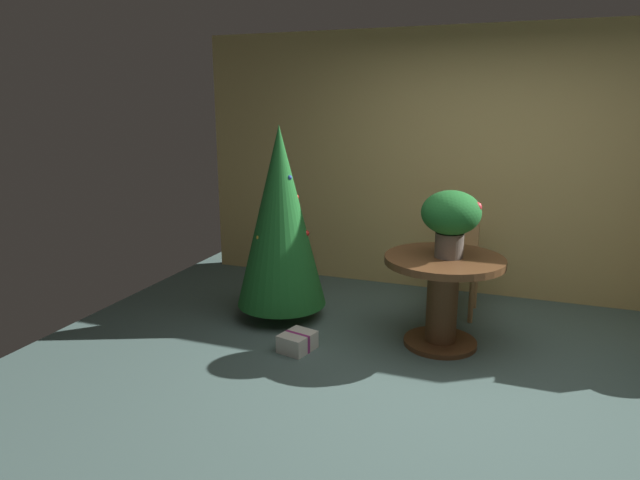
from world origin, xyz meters
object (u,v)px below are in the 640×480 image
round_dining_table (443,288)px  wooden_chair_far (456,255)px  gift_box_cream (297,342)px  flower_vase (451,216)px  holiday_tree (280,217)px

round_dining_table → wooden_chair_far: 0.83m
wooden_chair_far → gift_box_cream: 1.74m
wooden_chair_far → gift_box_cream: bearing=-128.1°
round_dining_table → wooden_chair_far: wooden_chair_far is taller
flower_vase → wooden_chair_far: 0.97m
holiday_tree → gift_box_cream: holiday_tree is taller
flower_vase → holiday_tree: 1.47m
holiday_tree → round_dining_table: bearing=-4.1°
round_dining_table → holiday_tree: bearing=175.9°
round_dining_table → wooden_chair_far: bearing=90.0°
wooden_chair_far → round_dining_table: bearing=-90.0°
wooden_chair_far → gift_box_cream: size_ratio=3.04×
flower_vase → wooden_chair_far: flower_vase is taller
gift_box_cream → holiday_tree: bearing=123.7°
flower_vase → gift_box_cream: flower_vase is taller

